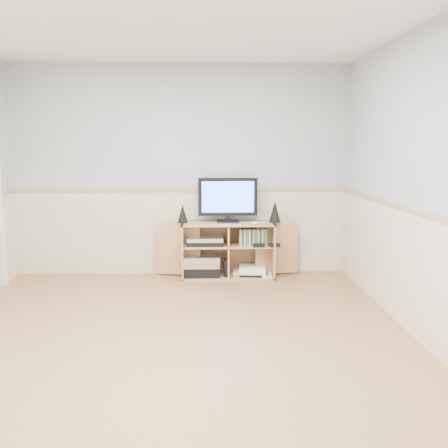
{
  "coord_description": "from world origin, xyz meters",
  "views": [
    {
      "loc": [
        0.27,
        -3.76,
        1.55
      ],
      "look_at": [
        0.47,
        1.2,
        0.77
      ],
      "focal_mm": 40.0,
      "sensor_mm": 36.0,
      "label": 1
    }
  ],
  "objects_px": {
    "media_cabinet": "(228,248)",
    "keyboard": "(230,224)",
    "game_consoles": "(251,271)",
    "monitor": "(228,198)"
  },
  "relations": [
    {
      "from": "monitor",
      "to": "keyboard",
      "type": "bearing_deg",
      "value": -85.45
    },
    {
      "from": "keyboard",
      "to": "game_consoles",
      "type": "distance_m",
      "value": 0.66
    },
    {
      "from": "keyboard",
      "to": "media_cabinet",
      "type": "bearing_deg",
      "value": 96.32
    },
    {
      "from": "monitor",
      "to": "keyboard",
      "type": "relative_size",
      "value": 2.54
    },
    {
      "from": "media_cabinet",
      "to": "game_consoles",
      "type": "distance_m",
      "value": 0.39
    },
    {
      "from": "keyboard",
      "to": "game_consoles",
      "type": "bearing_deg",
      "value": 27.52
    },
    {
      "from": "game_consoles",
      "to": "keyboard",
      "type": "bearing_deg",
      "value": -154.3
    },
    {
      "from": "media_cabinet",
      "to": "keyboard",
      "type": "bearing_deg",
      "value": -85.51
    },
    {
      "from": "keyboard",
      "to": "game_consoles",
      "type": "relative_size",
      "value": 0.6
    },
    {
      "from": "media_cabinet",
      "to": "keyboard",
      "type": "distance_m",
      "value": 0.38
    }
  ]
}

